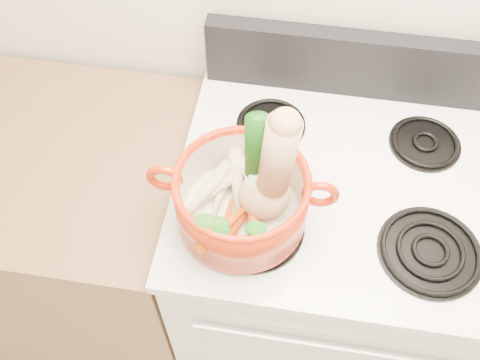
% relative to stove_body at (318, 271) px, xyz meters
% --- Properties ---
extents(stove_body, '(0.76, 0.65, 0.92)m').
position_rel_stove_body_xyz_m(stove_body, '(0.00, 0.00, 0.00)').
color(stove_body, silver).
rests_on(stove_body, floor).
extents(cooktop, '(0.78, 0.67, 0.03)m').
position_rel_stove_body_xyz_m(cooktop, '(0.00, 0.00, 0.47)').
color(cooktop, white).
rests_on(cooktop, stove_body).
extents(control_backsplash, '(0.76, 0.05, 0.18)m').
position_rel_stove_body_xyz_m(control_backsplash, '(0.00, 0.30, 0.58)').
color(control_backsplash, black).
rests_on(control_backsplash, cooktop).
extents(oven_handle, '(0.60, 0.02, 0.02)m').
position_rel_stove_body_xyz_m(oven_handle, '(0.00, -0.34, 0.32)').
color(oven_handle, silver).
rests_on(oven_handle, stove_body).
extents(burner_front_left, '(0.22, 0.22, 0.02)m').
position_rel_stove_body_xyz_m(burner_front_left, '(-0.19, -0.16, 0.50)').
color(burner_front_left, black).
rests_on(burner_front_left, cooktop).
extents(burner_front_right, '(0.22, 0.22, 0.02)m').
position_rel_stove_body_xyz_m(burner_front_right, '(0.19, -0.16, 0.50)').
color(burner_front_right, black).
rests_on(burner_front_right, cooktop).
extents(burner_back_left, '(0.17, 0.17, 0.02)m').
position_rel_stove_body_xyz_m(burner_back_left, '(-0.19, 0.14, 0.50)').
color(burner_back_left, black).
rests_on(burner_back_left, cooktop).
extents(burner_back_right, '(0.17, 0.17, 0.02)m').
position_rel_stove_body_xyz_m(burner_back_right, '(0.19, 0.14, 0.50)').
color(burner_back_right, black).
rests_on(burner_back_right, cooktop).
extents(dutch_oven, '(0.29, 0.29, 0.14)m').
position_rel_stove_body_xyz_m(dutch_oven, '(-0.22, -0.14, 0.58)').
color(dutch_oven, '#A9260A').
rests_on(dutch_oven, burner_front_left).
extents(pot_handle_left, '(0.08, 0.02, 0.08)m').
position_rel_stove_body_xyz_m(pot_handle_left, '(-0.38, -0.15, 0.62)').
color(pot_handle_left, '#A9260A').
rests_on(pot_handle_left, dutch_oven).
extents(pot_handle_right, '(0.08, 0.02, 0.08)m').
position_rel_stove_body_xyz_m(pot_handle_right, '(-0.06, -0.14, 0.62)').
color(pot_handle_right, '#A9260A').
rests_on(pot_handle_right, dutch_oven).
extents(squash, '(0.17, 0.16, 0.29)m').
position_rel_stove_body_xyz_m(squash, '(-0.17, -0.13, 0.68)').
color(squash, tan).
rests_on(squash, dutch_oven).
extents(leek, '(0.06, 0.07, 0.29)m').
position_rel_stove_body_xyz_m(leek, '(-0.20, -0.13, 0.68)').
color(leek, silver).
rests_on(leek, dutch_oven).
extents(ginger, '(0.10, 0.08, 0.05)m').
position_rel_stove_body_xyz_m(ginger, '(-0.20, -0.04, 0.56)').
color(ginger, '#CEB67E').
rests_on(ginger, dutch_oven).
extents(parsnip_0, '(0.06, 0.21, 0.06)m').
position_rel_stove_body_xyz_m(parsnip_0, '(-0.27, -0.10, 0.56)').
color(parsnip_0, beige).
rests_on(parsnip_0, dutch_oven).
extents(parsnip_1, '(0.15, 0.16, 0.05)m').
position_rel_stove_body_xyz_m(parsnip_1, '(-0.29, -0.13, 0.56)').
color(parsnip_1, beige).
rests_on(parsnip_1, dutch_oven).
extents(parsnip_2, '(0.09, 0.21, 0.06)m').
position_rel_stove_body_xyz_m(parsnip_2, '(-0.24, -0.09, 0.57)').
color(parsnip_2, beige).
rests_on(parsnip_2, dutch_oven).
extents(parsnip_3, '(0.11, 0.16, 0.05)m').
position_rel_stove_body_xyz_m(parsnip_3, '(-0.30, -0.14, 0.58)').
color(parsnip_3, beige).
rests_on(parsnip_3, dutch_oven).
extents(carrot_0, '(0.09, 0.17, 0.05)m').
position_rel_stove_body_xyz_m(carrot_0, '(-0.22, -0.18, 0.55)').
color(carrot_0, '#CF3C0A').
rests_on(carrot_0, dutch_oven).
extents(carrot_1, '(0.03, 0.13, 0.04)m').
position_rel_stove_body_xyz_m(carrot_1, '(-0.24, -0.21, 0.56)').
color(carrot_1, '#DA540A').
rests_on(carrot_1, dutch_oven).
extents(carrot_2, '(0.06, 0.17, 0.05)m').
position_rel_stove_body_xyz_m(carrot_2, '(-0.19, -0.17, 0.56)').
color(carrot_2, '#C13309').
rests_on(carrot_2, dutch_oven).
extents(carrot_3, '(0.12, 0.15, 0.05)m').
position_rel_stove_body_xyz_m(carrot_3, '(-0.24, -0.21, 0.57)').
color(carrot_3, '#BF4E09').
rests_on(carrot_3, dutch_oven).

